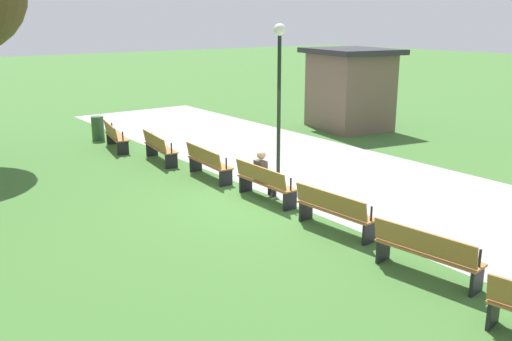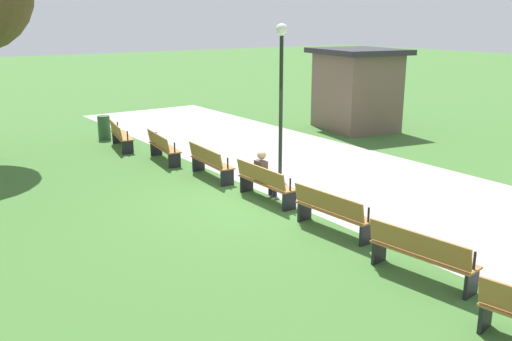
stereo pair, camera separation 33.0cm
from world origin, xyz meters
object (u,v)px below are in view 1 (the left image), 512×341
object	(u,v)px
bench_1	(159,147)
bench_2	(208,162)
lamp_post	(279,74)
bench_4	(334,210)
bench_5	(426,252)
trash_bin	(98,128)
kiosk	(350,88)
bench_3	(264,182)
person_seated	(264,173)
bench_0	(115,136)

from	to	relation	value
bench_1	bench_2	distance (m)	2.47
lamp_post	bench_1	bearing A→B (deg)	-154.87
bench_4	bench_5	world-z (taller)	same
bench_1	trash_bin	world-z (taller)	bench_1
bench_1	kiosk	bearing A→B (deg)	100.38
bench_1	bench_2	world-z (taller)	same
bench_3	lamp_post	distance (m)	3.04
bench_2	bench_4	world-z (taller)	same
bench_2	kiosk	world-z (taller)	kiosk
bench_4	lamp_post	world-z (taller)	lamp_post
bench_1	lamp_post	world-z (taller)	lamp_post
person_seated	trash_bin	size ratio (longest dim) A/B	1.39
bench_3	trash_bin	bearing A→B (deg)	-176.18
bench_2	person_seated	size ratio (longest dim) A/B	1.58
bench_1	trash_bin	distance (m)	4.25
lamp_post	bench_5	bearing A→B (deg)	-15.72
bench_3	bench_2	bearing A→B (deg)	-178.13
bench_0	bench_5	distance (m)	12.28
bench_3	person_seated	world-z (taller)	person_seated
bench_2	trash_bin	bearing A→B (deg)	-171.71
bench_4	trash_bin	xyz separation A→B (m)	(-11.63, -0.53, -0.05)
bench_1	bench_4	size ratio (longest dim) A/B	1.01
bench_5	person_seated	distance (m)	5.16
bench_0	bench_3	world-z (taller)	same
bench_0	bench_3	bearing A→B (deg)	16.85
bench_5	lamp_post	size ratio (longest dim) A/B	0.46
bench_3	person_seated	size ratio (longest dim) A/B	1.56
bench_4	lamp_post	bearing A→B (deg)	154.29
bench_4	person_seated	distance (m)	2.70
bench_3	bench_5	size ratio (longest dim) A/B	0.98
person_seated	trash_bin	distance (m)	8.98
bench_5	trash_bin	size ratio (longest dim) A/B	2.23
bench_1	bench_3	world-z (taller)	same
bench_5	trash_bin	distance (m)	14.09
person_seated	trash_bin	bearing A→B (deg)	-175.17
bench_4	bench_2	bearing A→B (deg)	176.25
bench_4	bench_5	distance (m)	2.47
bench_0	bench_3	distance (m)	7.39
bench_5	kiosk	world-z (taller)	kiosk
bench_2	bench_3	size ratio (longest dim) A/B	1.01
bench_4	kiosk	world-z (taller)	kiosk
bench_4	person_seated	xyz separation A→B (m)	(-2.69, 0.22, 0.16)
bench_4	bench_0	bearing A→B (deg)	179.99
bench_0	bench_2	bearing A→B (deg)	18.71
kiosk	bench_4	bearing A→B (deg)	-36.77
bench_1	bench_2	size ratio (longest dim) A/B	1.01
bench_0	bench_1	bearing A→B (deg)	20.58
bench_0	bench_2	xyz separation A→B (m)	(4.89, 0.64, 0.00)
bench_5	trash_bin	world-z (taller)	bench_5
bench_0	bench_4	size ratio (longest dim) A/B	1.02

